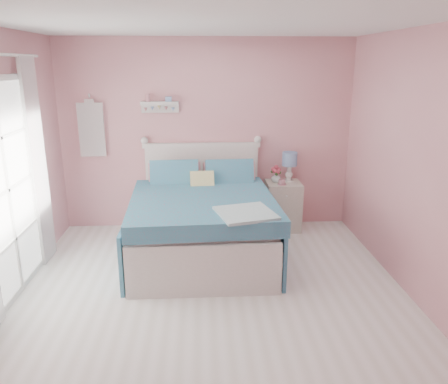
{
  "coord_description": "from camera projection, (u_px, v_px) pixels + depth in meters",
  "views": [
    {
      "loc": [
        -0.09,
        -3.76,
        2.27
      ],
      "look_at": [
        0.18,
        1.2,
        0.79
      ],
      "focal_mm": 35.0,
      "sensor_mm": 36.0,
      "label": 1
    }
  ],
  "objects": [
    {
      "name": "floor",
      "position": [
        212.0,
        305.0,
        4.25
      ],
      "size": [
        4.5,
        4.5,
        0.0
      ],
      "primitive_type": "plane",
      "color": "silver",
      "rests_on": "ground"
    },
    {
      "name": "room_shell",
      "position": [
        211.0,
        144.0,
        3.8
      ],
      "size": [
        4.5,
        4.5,
        4.5
      ],
      "color": "#C97F89",
      "rests_on": "floor"
    },
    {
      "name": "bed",
      "position": [
        203.0,
        223.0,
        5.28
      ],
      "size": [
        1.72,
        2.12,
        1.21
      ],
      "rotation": [
        0.0,
        0.0,
        0.05
      ],
      "color": "silver",
      "rests_on": "floor"
    },
    {
      "name": "nightstand",
      "position": [
        283.0,
        206.0,
        6.12
      ],
      "size": [
        0.47,
        0.46,
        0.68
      ],
      "color": "beige",
      "rests_on": "floor"
    },
    {
      "name": "table_lamp",
      "position": [
        290.0,
        161.0,
        6.01
      ],
      "size": [
        0.21,
        0.21,
        0.41
      ],
      "color": "white",
      "rests_on": "nightstand"
    },
    {
      "name": "vase",
      "position": [
        276.0,
        177.0,
        6.02
      ],
      "size": [
        0.17,
        0.17,
        0.14
      ],
      "primitive_type": "imported",
      "rotation": [
        0.0,
        0.0,
        0.38
      ],
      "color": "silver",
      "rests_on": "nightstand"
    },
    {
      "name": "teacup",
      "position": [
        282.0,
        182.0,
        5.91
      ],
      "size": [
        0.11,
        0.11,
        0.07
      ],
      "primitive_type": "imported",
      "rotation": [
        0.0,
        0.0,
        -0.19
      ],
      "color": "pink",
      "rests_on": "nightstand"
    },
    {
      "name": "roses",
      "position": [
        276.0,
        170.0,
        5.99
      ],
      "size": [
        0.14,
        0.11,
        0.12
      ],
      "color": "#CC4558",
      "rests_on": "vase"
    },
    {
      "name": "wall_shelf",
      "position": [
        160.0,
        104.0,
        5.82
      ],
      "size": [
        0.5,
        0.15,
        0.25
      ],
      "color": "silver",
      "rests_on": "room_shell"
    },
    {
      "name": "hanging_dress",
      "position": [
        92.0,
        130.0,
        5.86
      ],
      "size": [
        0.34,
        0.03,
        0.72
      ],
      "primitive_type": "cube",
      "color": "white",
      "rests_on": "room_shell"
    },
    {
      "name": "french_door",
      "position": [
        7.0,
        191.0,
        4.23
      ],
      "size": [
        0.04,
        1.32,
        2.16
      ],
      "color": "silver",
      "rests_on": "floor"
    },
    {
      "name": "curtain_far",
      "position": [
        38.0,
        163.0,
        4.91
      ],
      "size": [
        0.04,
        0.4,
        2.32
      ],
      "primitive_type": "cube",
      "color": "white",
      "rests_on": "floor"
    }
  ]
}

